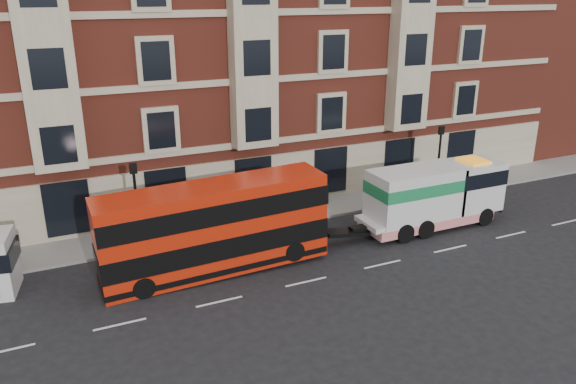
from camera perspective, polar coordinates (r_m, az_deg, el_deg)
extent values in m
plane|color=black|center=(25.03, 1.85, -9.11)|extent=(120.00, 120.00, 0.00)
cube|color=slate|center=(31.21, -4.29, -2.88)|extent=(90.00, 3.00, 0.15)
cube|color=maroon|center=(36.20, -8.23, 14.75)|extent=(45.00, 12.00, 18.00)
cylinder|color=black|center=(27.88, -15.06, -1.80)|extent=(0.14, 0.14, 4.00)
cube|color=black|center=(27.20, -15.45, 2.31)|extent=(0.35, 0.15, 0.50)
cylinder|color=black|center=(35.22, 15.02, 2.74)|extent=(0.14, 0.14, 4.00)
cube|color=black|center=(34.68, 15.32, 6.06)|extent=(0.35, 0.15, 0.50)
cube|color=red|center=(25.22, -7.49, -3.63)|extent=(10.19, 2.27, 4.00)
cube|color=black|center=(25.46, -7.44, -4.85)|extent=(10.23, 2.33, 0.96)
cube|color=black|center=(24.83, -7.60, -1.42)|extent=(10.23, 2.33, 0.91)
cylinder|color=black|center=(24.38, -14.43, -9.38)|extent=(0.95, 0.29, 0.95)
cylinder|color=black|center=(26.18, -15.30, -7.32)|extent=(0.95, 0.29, 0.95)
cylinder|color=black|center=(26.06, 0.63, -6.02)|extent=(0.95, 0.29, 0.95)
cylinder|color=black|center=(27.75, -1.18, -4.33)|extent=(0.95, 0.29, 0.95)
cube|color=silver|center=(31.07, 14.21, -2.00)|extent=(8.19, 2.09, 0.27)
cube|color=silver|center=(32.33, 18.05, 0.71)|extent=(2.91, 2.27, 2.64)
cube|color=silver|center=(30.00, 12.77, -0.17)|extent=(4.91, 2.27, 2.64)
cube|color=#1A7642|center=(29.85, 12.83, 0.65)|extent=(4.96, 2.31, 0.64)
cube|color=red|center=(31.08, 13.89, -2.60)|extent=(7.28, 2.33, 0.50)
cylinder|color=black|center=(32.34, 19.33, -2.36)|extent=(1.00, 0.32, 1.00)
cylinder|color=black|center=(33.72, 16.96, -1.18)|extent=(1.00, 0.32, 1.00)
cylinder|color=black|center=(29.83, 13.71, -3.66)|extent=(1.00, 0.36, 1.00)
cylinder|color=black|center=(31.32, 11.43, -2.32)|extent=(1.00, 0.36, 1.00)
cylinder|color=black|center=(29.10, 11.73, -4.11)|extent=(1.00, 0.36, 1.00)
cylinder|color=black|center=(30.63, 9.49, -2.71)|extent=(1.00, 0.36, 1.00)
cylinder|color=black|center=(27.91, -27.25, -7.39)|extent=(0.80, 0.39, 0.77)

